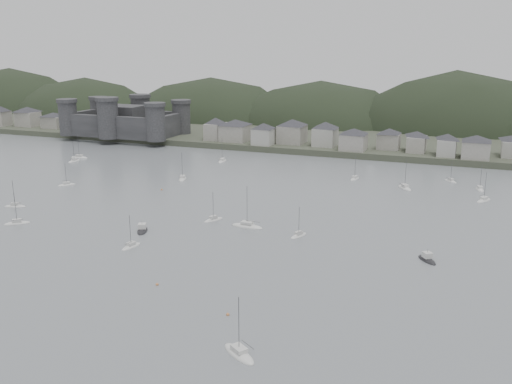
% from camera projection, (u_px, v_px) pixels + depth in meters
% --- Properties ---
extents(ground, '(900.00, 900.00, 0.00)m').
position_uv_depth(ground, '(123.00, 306.00, 116.18)').
color(ground, slate).
rests_on(ground, ground).
extents(far_shore_land, '(900.00, 250.00, 3.00)m').
position_uv_depth(far_shore_land, '(375.00, 122.00, 381.61)').
color(far_shore_land, '#383D2D').
rests_on(far_shore_land, ground).
extents(forested_ridge, '(851.55, 103.94, 102.57)m').
position_uv_depth(forested_ridge, '(375.00, 147.00, 360.06)').
color(forested_ridge, black).
rests_on(forested_ridge, ground).
extents(castle, '(66.00, 43.00, 20.00)m').
position_uv_depth(castle, '(125.00, 120.00, 317.81)').
color(castle, '#2D2D2F').
rests_on(castle, far_shore_land).
extents(waterfront_town, '(451.48, 28.46, 12.92)m').
position_uv_depth(waterfront_town, '(444.00, 142.00, 261.33)').
color(waterfront_town, gray).
rests_on(waterfront_town, far_shore_land).
extents(sailboat_lead, '(5.53, 8.92, 11.63)m').
position_uv_depth(sailboat_lead, '(183.00, 179.00, 225.52)').
color(sailboat_lead, silver).
rests_on(sailboat_lead, ground).
extents(moored_fleet, '(223.16, 171.48, 13.46)m').
position_uv_depth(moored_fleet, '(205.00, 209.00, 184.01)').
color(moored_fleet, silver).
rests_on(moored_fleet, ground).
extents(motor_launch_near, '(6.18, 7.08, 3.68)m').
position_uv_depth(motor_launch_near, '(427.00, 259.00, 140.55)').
color(motor_launch_near, black).
rests_on(motor_launch_near, ground).
extents(motor_launch_far, '(5.75, 8.21, 3.86)m').
position_uv_depth(motor_launch_far, '(142.00, 230.00, 162.77)').
color(motor_launch_far, black).
rests_on(motor_launch_far, ground).
extents(mooring_buoys, '(195.00, 83.05, 0.70)m').
position_uv_depth(mooring_buoys, '(197.00, 246.00, 150.51)').
color(mooring_buoys, '#CC7D44').
rests_on(mooring_buoys, ground).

